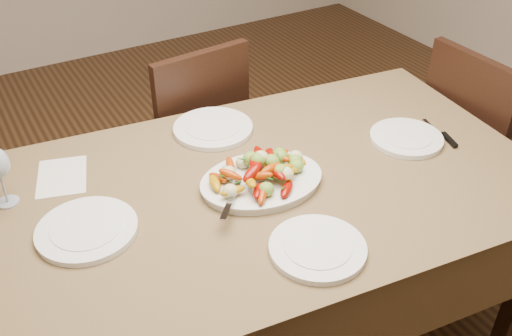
{
  "coord_description": "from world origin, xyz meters",
  "views": [
    {
      "loc": [
        -0.86,
        -1.19,
        1.82
      ],
      "look_at": [
        -0.13,
        0.04,
        0.82
      ],
      "focal_mm": 40.0,
      "sensor_mm": 36.0,
      "label": 1
    }
  ],
  "objects": [
    {
      "name": "plate_right",
      "position": [
        0.45,
        0.0,
        0.77
      ],
      "size": [
        0.25,
        0.25,
        0.02
      ],
      "primitive_type": "cylinder",
      "color": "white",
      "rests_on": "dining_table"
    },
    {
      "name": "floor",
      "position": [
        0.0,
        0.0,
        0.0
      ],
      "size": [
        6.0,
        6.0,
        0.0
      ],
      "primitive_type": "plane",
      "color": "#3B2412",
      "rests_on": "ground"
    },
    {
      "name": "plate_near",
      "position": [
        -0.14,
        -0.3,
        0.77
      ],
      "size": [
        0.26,
        0.26,
        0.02
      ],
      "primitive_type": "cylinder",
      "color": "white",
      "rests_on": "dining_table"
    },
    {
      "name": "serving_platter",
      "position": [
        -0.12,
        0.03,
        0.77
      ],
      "size": [
        0.41,
        0.32,
        0.02
      ],
      "primitive_type": "ellipsoid",
      "rotation": [
        0.0,
        0.0,
        -0.12
      ],
      "color": "white",
      "rests_on": "dining_table"
    },
    {
      "name": "roasted_vegetables",
      "position": [
        -0.12,
        0.03,
        0.83
      ],
      "size": [
        0.33,
        0.24,
        0.09
      ],
      "primitive_type": null,
      "rotation": [
        0.0,
        0.0,
        -0.12
      ],
      "color": "#780902",
      "rests_on": "serving_platter"
    },
    {
      "name": "dining_table",
      "position": [
        -0.13,
        0.04,
        0.38
      ],
      "size": [
        1.95,
        1.25,
        0.76
      ],
      "primitive_type": "cube",
      "rotation": [
        0.0,
        0.0,
        -0.12
      ],
      "color": "brown",
      "rests_on": "ground"
    },
    {
      "name": "wine_glass",
      "position": [
        -0.82,
        0.34,
        0.86
      ],
      "size": [
        0.08,
        0.08,
        0.2
      ],
      "primitive_type": null,
      "color": "#8C99A5",
      "rests_on": "dining_table"
    },
    {
      "name": "chair_far",
      "position": [
        -0.05,
        0.83,
        0.47
      ],
      "size": [
        0.46,
        0.46,
        0.95
      ],
      "primitive_type": null,
      "rotation": [
        0.0,
        0.0,
        3.25
      ],
      "color": "black",
      "rests_on": "ground"
    },
    {
      "name": "menu_card",
      "position": [
        -0.65,
        0.39,
        0.76
      ],
      "size": [
        0.2,
        0.24,
        0.0
      ],
      "primitive_type": "cube",
      "rotation": [
        0.0,
        0.0,
        -0.29
      ],
      "color": "silver",
      "rests_on": "dining_table"
    },
    {
      "name": "plate_far",
      "position": [
        -0.11,
        0.4,
        0.77
      ],
      "size": [
        0.28,
        0.28,
        0.02
      ],
      "primitive_type": "cylinder",
      "color": "white",
      "rests_on": "dining_table"
    },
    {
      "name": "chair_right",
      "position": [
        1.04,
        0.09,
        0.47
      ],
      "size": [
        0.42,
        0.42,
        0.95
      ],
      "primitive_type": null,
      "rotation": [
        0.0,
        0.0,
        1.56
      ],
      "color": "black",
      "rests_on": "ground"
    },
    {
      "name": "serving_spoon",
      "position": [
        -0.19,
        -0.0,
        0.81
      ],
      "size": [
        0.25,
        0.23,
        0.03
      ],
      "primitive_type": null,
      "rotation": [
        0.0,
        0.0,
        -0.71
      ],
      "color": "#9EA0A8",
      "rests_on": "serving_platter"
    },
    {
      "name": "table_knife",
      "position": [
        0.57,
        -0.04,
        0.76
      ],
      "size": [
        0.07,
        0.2,
        0.01
      ],
      "primitive_type": null,
      "rotation": [
        0.0,
        0.0,
        -0.29
      ],
      "color": "#9EA0A8",
      "rests_on": "dining_table"
    },
    {
      "name": "plate_left",
      "position": [
        -0.66,
        0.09,
        0.77
      ],
      "size": [
        0.28,
        0.28,
        0.02
      ],
      "primitive_type": "cylinder",
      "color": "white",
      "rests_on": "dining_table"
    }
  ]
}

